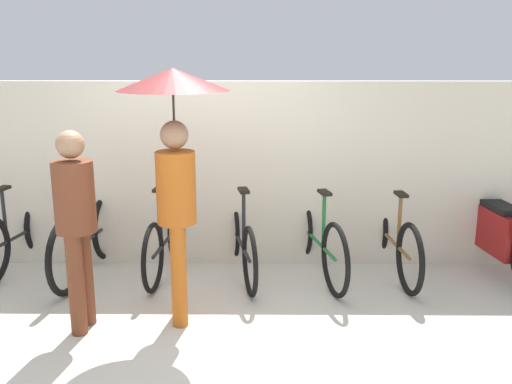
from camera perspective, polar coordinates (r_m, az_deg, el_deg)
The scene contains 11 objects.
ground_plane at distance 4.69m, azimuth -6.96°, elevation -14.46°, with size 30.00×30.00×0.00m, color beige.
back_wall at distance 6.01m, azimuth -5.11°, elevation 1.75°, with size 12.94×0.12×1.94m.
parked_bicycle_0 at distance 6.40m, azimuth -22.73°, elevation -3.97°, with size 0.49×1.73×1.08m.
parked_bicycle_1 at distance 6.03m, azimuth -16.38°, elevation -4.44°, with size 0.44×1.72×1.04m.
parked_bicycle_2 at distance 5.92m, azimuth -9.00°, elevation -4.68°, with size 0.44×1.63×0.97m.
parked_bicycle_3 at distance 5.80m, azimuth -1.53°, elevation -4.89°, with size 0.50×1.69×1.06m.
parked_bicycle_4 at distance 5.83m, azimuth 6.10°, elevation -4.71°, with size 0.55×1.77×1.03m.
parked_bicycle_5 at distance 6.01m, azimuth 13.43°, elevation -4.54°, with size 0.44×1.76×1.11m.
pedestrian_leading at distance 4.70m, azimuth -17.58°, elevation -2.37°, with size 0.32×0.32×1.64m.
pedestrian_center at distance 4.62m, azimuth -8.17°, elevation 5.98°, with size 0.91×0.91×2.10m.
motorcycle at distance 6.35m, azimuth 23.02°, elevation -3.91°, with size 0.58×2.07×0.93m.
Camera 1 is at (0.59, -4.10, 2.21)m, focal length 40.00 mm.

